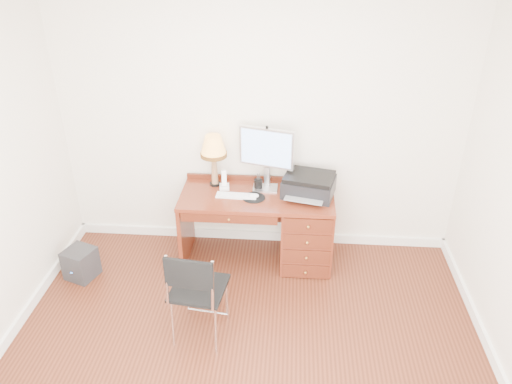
# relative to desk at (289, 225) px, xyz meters

# --- Properties ---
(ground) EXTENTS (4.00, 4.00, 0.00)m
(ground) POSITION_rel_desk_xyz_m (-0.32, -1.40, -0.41)
(ground) COLOR #3D190E
(ground) RESTS_ON ground
(room_shell) EXTENTS (4.00, 4.00, 4.00)m
(room_shell) POSITION_rel_desk_xyz_m (-0.32, -0.77, -0.36)
(room_shell) COLOR silver
(room_shell) RESTS_ON ground
(desk) EXTENTS (1.50, 0.67, 0.75)m
(desk) POSITION_rel_desk_xyz_m (0.00, 0.00, 0.00)
(desk) COLOR maroon
(desk) RESTS_ON ground
(monitor) EXTENTS (0.54, 0.25, 0.63)m
(monitor) POSITION_rel_desk_xyz_m (-0.25, 0.16, 0.73)
(monitor) COLOR silver
(monitor) RESTS_ON desk
(keyboard) EXTENTS (0.40, 0.13, 0.02)m
(keyboard) POSITION_rel_desk_xyz_m (-0.52, -0.05, 0.34)
(keyboard) COLOR white
(keyboard) RESTS_ON desk
(mouse_pad) EXTENTS (0.22, 0.22, 0.04)m
(mouse_pad) POSITION_rel_desk_xyz_m (-0.35, -0.07, 0.35)
(mouse_pad) COLOR black
(mouse_pad) RESTS_ON desk
(printer) EXTENTS (0.55, 0.47, 0.21)m
(printer) POSITION_rel_desk_xyz_m (0.18, 0.05, 0.44)
(printer) COLOR black
(printer) RESTS_ON desk
(leg_lamp) EXTENTS (0.26, 0.26, 0.54)m
(leg_lamp) POSITION_rel_desk_xyz_m (-0.76, 0.18, 0.73)
(leg_lamp) COLOR black
(leg_lamp) RESTS_ON desk
(phone) EXTENTS (0.11, 0.11, 0.20)m
(phone) POSITION_rel_desk_xyz_m (-0.66, 0.10, 0.40)
(phone) COLOR white
(phone) RESTS_ON desk
(pen_cup) EXTENTS (0.08, 0.08, 0.11)m
(pen_cup) POSITION_rel_desk_xyz_m (-0.32, 0.12, 0.39)
(pen_cup) COLOR black
(pen_cup) RESTS_ON desk
(chair) EXTENTS (0.48, 0.48, 0.91)m
(chair) POSITION_rel_desk_xyz_m (-0.72, -1.18, 0.14)
(chair) COLOR black
(chair) RESTS_ON ground
(equipment_box) EXTENTS (0.34, 0.34, 0.31)m
(equipment_box) POSITION_rel_desk_xyz_m (-2.02, -0.44, -0.26)
(equipment_box) COLOR black
(equipment_box) RESTS_ON ground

